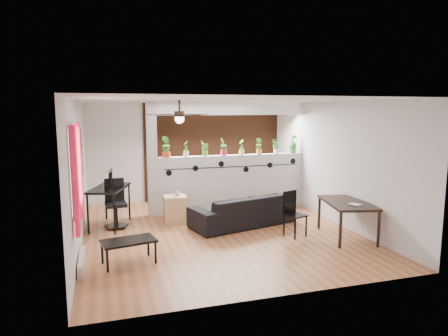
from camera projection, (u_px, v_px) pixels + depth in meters
The scene contains 29 objects.
room_shell at pixel (217, 167), 7.89m from camera, with size 6.30×7.10×2.90m.
partition_wall at pixel (232, 183), 9.63m from camera, with size 3.60×0.18×1.35m, color #BCBCC1.
ceiling_header at pixel (233, 109), 9.37m from camera, with size 3.60×0.18×0.30m, color white.
pier_column at pixel (152, 160), 9.00m from camera, with size 0.22×0.20×2.60m, color #BCBCC1.
brick_panel at pixel (216, 151), 10.93m from camera, with size 3.90×0.05×2.60m, color #9E542D.
vine_decal at pixel (234, 167), 9.48m from camera, with size 3.31×0.01×0.30m.
window_assembly at pixel (76, 171), 6.00m from camera, with size 0.09×1.30×1.55m.
baseboard_heater at pixel (82, 261), 6.21m from camera, with size 0.08×1.00×0.18m, color silver.
corkboard at pixel (82, 163), 8.05m from camera, with size 0.03×0.60×0.45m, color #9D7D4C.
framed_art at pixel (81, 139), 7.93m from camera, with size 0.03×0.34×0.44m.
ceiling_fan at pixel (179, 116), 7.23m from camera, with size 1.19×1.19×0.43m.
potted_plant_0 at pixel (166, 146), 9.05m from camera, with size 0.25×0.29×0.49m.
potted_plant_1 at pixel (186, 148), 9.18m from camera, with size 0.17×0.20×0.37m.
potted_plant_2 at pixel (205, 148), 9.31m from camera, with size 0.16×0.19×0.36m.
potted_plant_3 at pixel (224, 146), 9.44m from camera, with size 0.26×0.27×0.42m.
potted_plant_4 at pixel (242, 147), 9.57m from camera, with size 0.15×0.18×0.37m.
potted_plant_5 at pixel (259, 145), 9.69m from camera, with size 0.19×0.22×0.40m.
potted_plant_6 at pixel (276, 146), 9.83m from camera, with size 0.14×0.18×0.36m.
potted_plant_7 at pixel (293, 143), 9.95m from camera, with size 0.31×0.30×0.46m.
sofa at pixel (243, 211), 8.43m from camera, with size 2.11×0.83×0.62m, color black.
cube_shelf at pixel (175, 209), 8.62m from camera, with size 0.48×0.43×0.59m, color tan.
cup at pixel (177, 193), 8.58m from camera, with size 0.13×0.13×0.10m, color gray.
computer_desk at pixel (109, 191), 8.27m from camera, with size 0.95×1.29×0.84m.
monitor at pixel (109, 181), 8.38m from camera, with size 0.06×0.33×0.19m, color black.
office_chair at pixel (116, 207), 8.26m from camera, with size 0.52×0.52×0.99m.
dining_table at pixel (347, 205), 7.57m from camera, with size 1.03×1.41×0.70m.
book at pixel (352, 205), 7.25m from camera, with size 0.16×0.21×0.02m, color gray.
folding_chair at pixel (292, 209), 7.70m from camera, with size 0.45×0.45×0.87m.
coffee_table at pixel (129, 242), 6.30m from camera, with size 0.91×0.62×0.39m.
Camera 1 is at (-2.13, -7.52, 2.43)m, focal length 32.00 mm.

